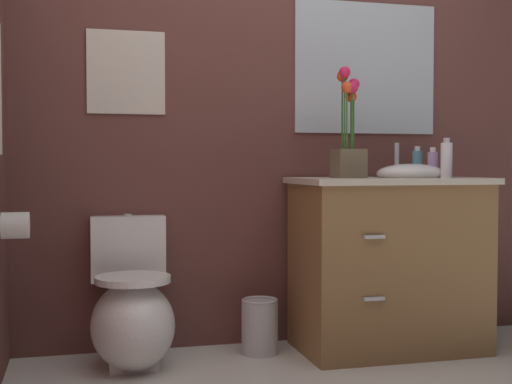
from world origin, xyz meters
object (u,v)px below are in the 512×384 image
Objects in this scene: soap_bottle at (433,164)px; wall_poster at (126,72)px; lotion_bottle at (446,160)px; toilet_paper_roll at (15,225)px; hand_wash_bottle at (417,163)px; toilet at (132,314)px; vanity_cabinet at (389,261)px; trash_bin at (260,326)px; wall_mirror at (366,68)px; flower_vase at (349,141)px.

soap_bottle is 0.38× the size of wall_poster.
lotion_bottle is 1.79× the size of toilet_paper_roll.
toilet is at bearing -175.89° from hand_wash_bottle.
hand_wash_bottle is (0.22, 0.13, 0.49)m from vanity_cabinet.
trash_bin is 0.34× the size of wall_mirror.
trash_bin is at bearing -18.34° from wall_poster.
trash_bin is at bearing 166.82° from lotion_bottle.
soap_bottle reaches higher than toilet_paper_roll.
toilet_paper_roll is at bearing -158.12° from toilet.
hand_wash_bottle is at bearing 19.64° from flower_vase.
wall_poster is at bearing 164.67° from lotion_bottle.
hand_wash_bottle is (-0.02, 0.12, 0.00)m from soap_bottle.
wall_mirror is at bearing 144.54° from hand_wash_bottle.
hand_wash_bottle is at bearing 4.11° from toilet.
flower_vase is 1.01m from trash_bin.
lotion_bottle is at bearing -59.22° from wall_mirror.
flower_vase is 1.58m from toilet_paper_roll.
trash_bin is at bearing -176.91° from hand_wash_bottle.
toilet_paper_roll is (-2.01, -0.18, -0.26)m from soap_bottle.
wall_mirror is (0.23, 0.32, 0.40)m from flower_vase.
soap_bottle is 0.78× the size of lotion_bottle.
wall_poster reaches higher than hand_wash_bottle.
vanity_cabinet is at bearing 153.47° from lotion_bottle.
toilet is 0.68m from toilet_paper_roll.
lotion_bottle is (0.00, -0.13, 0.02)m from soap_bottle.
wall_poster reaches higher than vanity_cabinet.
vanity_cabinet is 1.94× the size of flower_vase.
soap_bottle is at bearing 90.23° from lotion_bottle.
toilet is at bearing 174.40° from lotion_bottle.
trash_bin is 1.41m from wall_poster.
wall_poster is 1.27m from wall_mirror.
vanity_cabinet reaches higher than toilet_paper_roll.
wall_poster is at bearing 162.81° from flower_vase.
wall_mirror reaches higher than hand_wash_bottle.
soap_bottle is 1.20m from trash_bin.
lotion_bottle is at bearing -13.18° from trash_bin.
lotion_bottle reaches higher than hand_wash_bottle.
vanity_cabinet is 6.81× the size of soap_bottle.
lotion_bottle reaches higher than toilet.
soap_bottle is 2.03m from toilet_paper_roll.
toilet_paper_roll is (-0.49, -0.46, -0.71)m from wall_poster.
soap_bottle is 0.13m from lotion_bottle.
toilet_paper_roll is (-1.53, -0.14, -0.37)m from flower_vase.
flower_vase is (1.04, -0.05, 0.80)m from toilet.
lotion_bottle is at bearing -84.83° from hand_wash_bottle.
flower_vase reaches higher than vanity_cabinet.
hand_wash_bottle is 0.59× the size of trash_bin.
wall_mirror is (-0.00, 0.29, 1.00)m from vanity_cabinet.
wall_mirror is (1.27, 0.27, 1.21)m from toilet.
lotion_bottle is (1.52, -0.15, 0.71)m from toilet.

